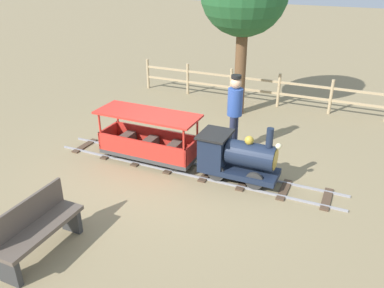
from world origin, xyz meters
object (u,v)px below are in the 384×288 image
(passenger_car, at_px, (149,141))
(park_bench, at_px, (37,229))
(conductor_person, at_px, (235,108))
(locomotive, at_px, (235,156))

(passenger_car, xyz_separation_m, park_bench, (2.96, 0.02, -0.01))
(passenger_car, bearing_deg, park_bench, 0.31)
(conductor_person, xyz_separation_m, park_bench, (4.07, -1.34, -0.54))
(conductor_person, bearing_deg, park_bench, -18.27)
(locomotive, bearing_deg, conductor_person, -159.80)
(conductor_person, height_order, park_bench, conductor_person)
(locomotive, xyz_separation_m, passenger_car, (0.00, -1.77, -0.06))
(locomotive, relative_size, conductor_person, 0.89)
(passenger_car, xyz_separation_m, conductor_person, (-1.11, 1.36, 0.53))
(locomotive, distance_m, passenger_car, 1.77)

